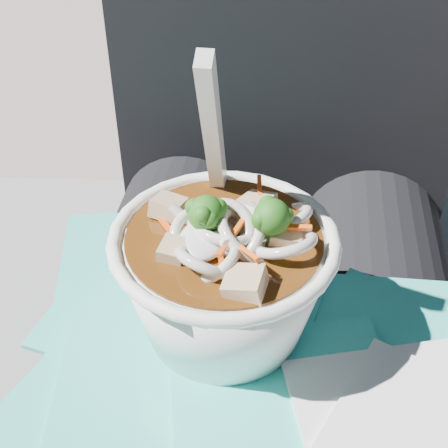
# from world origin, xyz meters

# --- Properties ---
(stone_ledge) EXTENTS (1.04, 0.59, 0.43)m
(stone_ledge) POSITION_xyz_m (0.00, 0.15, 0.21)
(stone_ledge) COLOR slate
(stone_ledge) RESTS_ON ground
(lap) EXTENTS (0.34, 0.48, 0.14)m
(lap) POSITION_xyz_m (0.00, 0.00, 0.50)
(lap) COLOR black
(lap) RESTS_ON stone_ledge
(person_body) EXTENTS (0.34, 0.94, 0.98)m
(person_body) POSITION_xyz_m (-0.00, 0.09, 0.53)
(person_body) COLOR black
(person_body) RESTS_ON ground
(plastic_bag) EXTENTS (0.39, 0.39, 0.02)m
(plastic_bag) POSITION_xyz_m (-0.01, -0.04, 0.58)
(plastic_bag) COLOR #2EC3B3
(plastic_bag) RESTS_ON lap
(napkins) EXTENTS (0.16, 0.16, 0.01)m
(napkins) POSITION_xyz_m (0.10, -0.09, 0.59)
(napkins) COLOR white
(napkins) RESTS_ON plastic_bag
(udon_bowl) EXTENTS (0.15, 0.15, 0.20)m
(udon_bowl) POSITION_xyz_m (-0.03, -0.01, 0.64)
(udon_bowl) COLOR white
(udon_bowl) RESTS_ON plastic_bag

